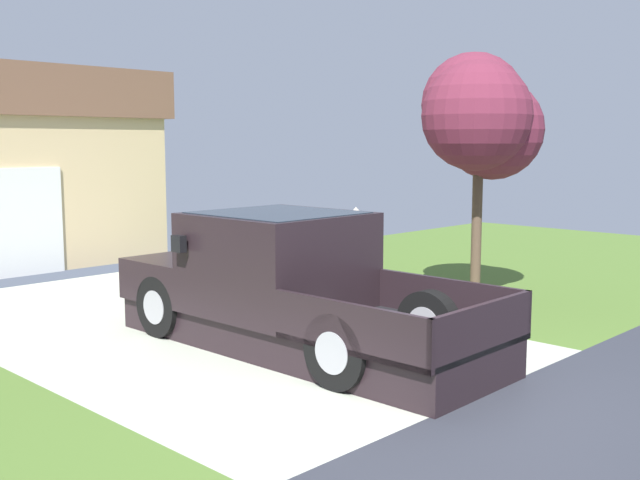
# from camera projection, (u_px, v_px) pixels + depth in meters

# --- Properties ---
(pickup_truck) EXTENTS (2.05, 5.15, 1.66)m
(pickup_truck) POSITION_uv_depth(u_px,v_px,m) (281.00, 287.00, 9.38)
(pickup_truck) COLOR black
(pickup_truck) RESTS_ON ground
(person_with_hat) EXTENTS (0.50, 0.42, 1.64)m
(person_with_hat) POSITION_uv_depth(u_px,v_px,m) (356.00, 258.00, 10.39)
(person_with_hat) COLOR navy
(person_with_hat) RESTS_ON ground
(handbag) EXTENTS (0.35, 0.15, 0.39)m
(handbag) POSITION_uv_depth(u_px,v_px,m) (379.00, 317.00, 10.42)
(handbag) COLOR brown
(handbag) RESTS_ON ground
(neighbor_tree) EXTENTS (2.18, 1.89, 3.90)m
(neighbor_tree) POSITION_uv_depth(u_px,v_px,m) (481.00, 117.00, 11.64)
(neighbor_tree) COLOR brown
(neighbor_tree) RESTS_ON ground
(wheeled_trash_bin) EXTENTS (0.60, 0.72, 1.00)m
(wheeled_trash_bin) POSITION_uv_depth(u_px,v_px,m) (214.00, 240.00, 15.24)
(wheeled_trash_bin) COLOR #286B38
(wheeled_trash_bin) RESTS_ON ground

